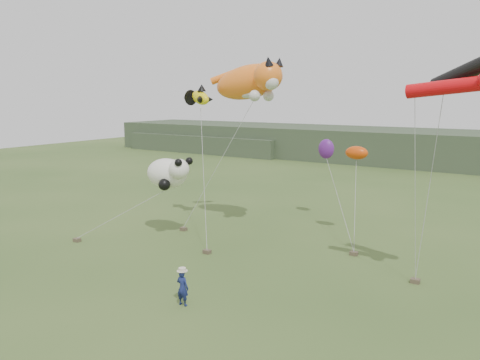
# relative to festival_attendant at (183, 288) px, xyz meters

# --- Properties ---
(ground) EXTENTS (120.00, 120.00, 0.00)m
(ground) POSITION_rel_festival_attendant_xyz_m (-0.30, 1.15, -0.72)
(ground) COLOR #385123
(ground) RESTS_ON ground
(headland) EXTENTS (90.00, 13.00, 4.00)m
(headland) POSITION_rel_festival_attendant_xyz_m (-3.41, 45.84, 1.20)
(headland) COLOR #2D3D28
(headland) RESTS_ON ground
(festival_attendant) EXTENTS (0.54, 0.36, 1.44)m
(festival_attendant) POSITION_rel_festival_attendant_xyz_m (0.00, 0.00, 0.00)
(festival_attendant) COLOR navy
(festival_attendant) RESTS_ON ground
(sandbag_anchors) EXTENTS (17.77, 6.49, 0.19)m
(sandbag_anchors) POSITION_rel_festival_attendant_xyz_m (-1.79, 6.62, -0.62)
(sandbag_anchors) COLOR brown
(sandbag_anchors) RESTS_ON ground
(cat_kite) EXTENTS (5.62, 3.00, 2.65)m
(cat_kite) POSITION_rel_festival_attendant_xyz_m (-2.89, 9.99, 8.18)
(cat_kite) COLOR orange
(cat_kite) RESTS_ON ground
(fish_kite) EXTENTS (2.59, 1.67, 1.34)m
(fish_kite) POSITION_rel_festival_attendant_xyz_m (-6.45, 9.26, 7.29)
(fish_kite) COLOR yellow
(fish_kite) RESTS_ON ground
(tube_kites) EXTENTS (4.12, 2.11, 1.98)m
(tube_kites) POSITION_rel_festival_attendant_xyz_m (8.74, 6.21, 8.10)
(tube_kites) COLOR black
(tube_kites) RESTS_ON ground
(panda_kite) EXTENTS (3.05, 1.97, 1.90)m
(panda_kite) POSITION_rel_festival_attendant_xyz_m (-6.53, 6.75, 3.02)
(panda_kite) COLOR white
(panda_kite) RESTS_ON ground
(misc_kites) EXTENTS (4.15, 3.62, 1.28)m
(misc_kites) POSITION_rel_festival_attendant_xyz_m (0.92, 13.77, 4.10)
(misc_kites) COLOR #D24109
(misc_kites) RESTS_ON ground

